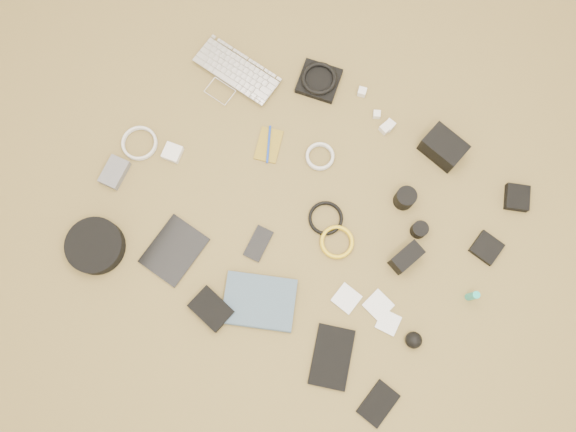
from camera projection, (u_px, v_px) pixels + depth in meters
The scene contains 34 objects.
room_shell at pixel (304, 17), 0.82m from camera, with size 4.04×4.04×2.58m.
laptop at pixel (230, 80), 2.14m from camera, with size 0.33×0.23×0.03m, color silver.
headphone_pouch at pixel (319, 81), 2.14m from camera, with size 0.15×0.14×0.03m, color black.
headphones at pixel (319, 78), 2.12m from camera, with size 0.14×0.14×0.02m, color black.
charger_a at pixel (362, 92), 2.13m from camera, with size 0.03×0.03×0.03m, color silver.
charger_b at pixel (385, 129), 2.09m from camera, with size 0.03×0.03×0.03m, color silver.
charger_c at pixel (389, 125), 2.09m from camera, with size 0.03×0.03×0.03m, color silver.
charger_d at pixel (377, 114), 2.11m from camera, with size 0.03×0.03×0.02m, color silver.
dslr_camera at pixel (443, 148), 2.05m from camera, with size 0.15×0.10×0.09m, color black.
lens_pouch at pixel (517, 198), 2.03m from camera, with size 0.08×0.09×0.03m, color black.
notebook_olive at pixel (269, 145), 2.09m from camera, with size 0.08×0.13×0.01m, color olive.
pen_blue at pixel (269, 144), 2.08m from camera, with size 0.01×0.01×0.15m, color #1535AB.
cable_white_a at pixel (320, 157), 2.08m from camera, with size 0.11×0.11×0.01m, color silver.
lens_a at pixel (405, 198), 2.01m from camera, with size 0.07×0.07×0.08m, color black.
lens_b at pixel (419, 230), 1.99m from camera, with size 0.06×0.06×0.05m, color black.
card_reader at pixel (487, 248), 2.00m from camera, with size 0.09×0.09×0.02m, color black.
power_brick at pixel (173, 153), 2.07m from camera, with size 0.06×0.06×0.03m, color silver.
cable_white_b at pixel (140, 144), 2.09m from camera, with size 0.13×0.13×0.01m, color silver.
cable_black at pixel (326, 219), 2.02m from camera, with size 0.13×0.13×0.01m, color black.
cable_yellow at pixel (337, 242), 2.00m from camera, with size 0.12×0.12×0.01m, color gold.
flash at pixel (406, 258), 1.96m from camera, with size 0.06×0.11×0.08m, color black.
lens_cleaner at pixel (472, 296), 1.92m from camera, with size 0.03×0.03×0.09m, color #19A696.
battery_charger at pixel (115, 172), 2.05m from camera, with size 0.07×0.11×0.03m, color #5C5C61.
tablet at pixel (174, 250), 2.00m from camera, with size 0.16×0.21×0.01m, color black.
phone at pixel (258, 244), 2.01m from camera, with size 0.06×0.12×0.01m, color black.
filter_case_left at pixel (346, 298), 1.96m from camera, with size 0.08×0.08×0.01m, color silver.
filter_case_mid at pixel (378, 305), 1.96m from camera, with size 0.08×0.08×0.01m, color silver.
filter_case_right at pixel (388, 322), 1.94m from camera, with size 0.07×0.07×0.01m, color silver.
air_blower at pixel (414, 340), 1.91m from camera, with size 0.06×0.06×0.06m, color black.
headphone_case at pixel (95, 246), 1.98m from camera, with size 0.20×0.20×0.06m, color black.
drive_case at pixel (211, 309), 1.94m from camera, with size 0.14×0.10×0.03m, color black.
paperback at pixel (256, 328), 1.93m from camera, with size 0.18×0.25×0.02m, color #3C5266.
notebook_black_a at pixel (332, 357), 1.92m from camera, with size 0.13×0.21×0.01m, color black.
notebook_black_b at pixel (378, 404), 1.88m from camera, with size 0.09×0.13×0.01m, color black.
Camera 1 is at (0.20, -0.42, 1.98)m, focal length 35.00 mm.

